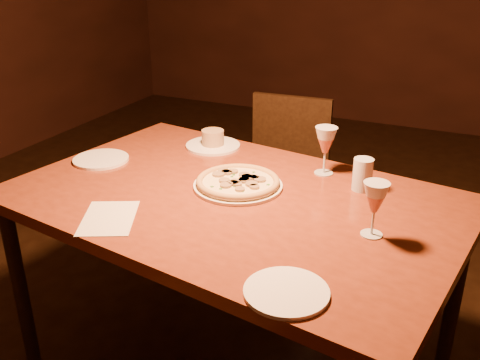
% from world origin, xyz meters
% --- Properties ---
extents(floor, '(7.00, 7.00, 0.00)m').
position_xyz_m(floor, '(0.00, 0.00, 0.00)').
color(floor, '#311E10').
rests_on(floor, ground).
extents(dining_table, '(1.70, 1.24, 0.84)m').
position_xyz_m(dining_table, '(-0.13, -0.27, 0.76)').
color(dining_table, maroon).
rests_on(dining_table, floor).
extents(chair_far, '(0.47, 0.47, 0.91)m').
position_xyz_m(chair_far, '(-0.31, 0.72, 0.51)').
color(chair_far, black).
rests_on(chair_far, floor).
extents(pizza_plate, '(0.33, 0.33, 0.04)m').
position_xyz_m(pizza_plate, '(-0.15, -0.19, 0.86)').
color(pizza_plate, white).
rests_on(pizza_plate, dining_table).
extents(ramekin_saucer, '(0.24, 0.24, 0.08)m').
position_xyz_m(ramekin_saucer, '(-0.43, 0.15, 0.86)').
color(ramekin_saucer, white).
rests_on(ramekin_saucer, dining_table).
extents(wine_glass_far, '(0.09, 0.09, 0.19)m').
position_xyz_m(wine_glass_far, '(0.10, 0.06, 0.93)').
color(wine_glass_far, '#B6634C').
rests_on(wine_glass_far, dining_table).
extents(wine_glass_right, '(0.08, 0.08, 0.17)m').
position_xyz_m(wine_glass_right, '(0.37, -0.34, 0.92)').
color(wine_glass_right, '#B6634C').
rests_on(wine_glass_right, dining_table).
extents(water_tumbler, '(0.07, 0.07, 0.12)m').
position_xyz_m(water_tumbler, '(0.27, -0.02, 0.90)').
color(water_tumbler, silver).
rests_on(water_tumbler, dining_table).
extents(side_plate_left, '(0.23, 0.23, 0.01)m').
position_xyz_m(side_plate_left, '(-0.77, -0.19, 0.84)').
color(side_plate_left, white).
rests_on(side_plate_left, dining_table).
extents(side_plate_near, '(0.22, 0.22, 0.01)m').
position_xyz_m(side_plate_near, '(0.24, -0.73, 0.84)').
color(side_plate_near, white).
rests_on(side_plate_near, dining_table).
extents(menu_card, '(0.25, 0.29, 0.00)m').
position_xyz_m(menu_card, '(-0.43, -0.59, 0.84)').
color(menu_card, silver).
rests_on(menu_card, dining_table).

